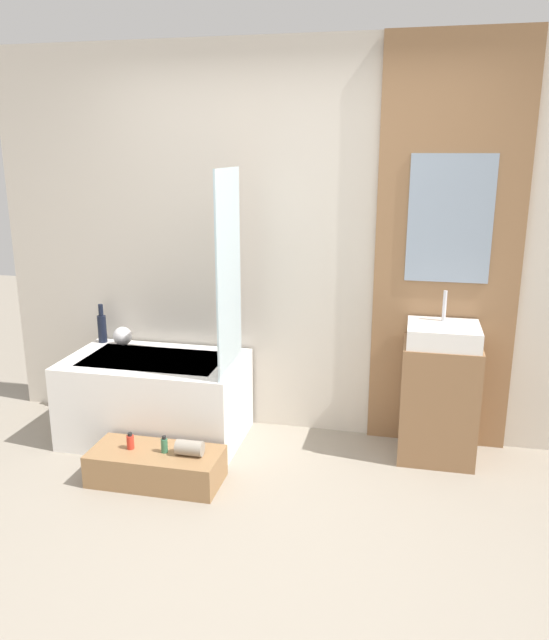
# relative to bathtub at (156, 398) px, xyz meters

# --- Properties ---
(ground_plane) EXTENTS (12.00, 12.00, 0.00)m
(ground_plane) POSITION_rel_bathtub_xyz_m (0.87, -1.18, -0.29)
(ground_plane) COLOR gray
(wall_tiled_back) EXTENTS (4.20, 0.06, 2.60)m
(wall_tiled_back) POSITION_rel_bathtub_xyz_m (0.87, 0.40, 1.01)
(wall_tiled_back) COLOR beige
(wall_tiled_back) RESTS_ON ground_plane
(wall_wood_accent) EXTENTS (0.90, 0.04, 2.60)m
(wall_wood_accent) POSITION_rel_bathtub_xyz_m (1.86, 0.35, 1.03)
(wall_wood_accent) COLOR #8E6642
(wall_wood_accent) RESTS_ON ground_plane
(bathtub) EXTENTS (1.18, 0.70, 0.57)m
(bathtub) POSITION_rel_bathtub_xyz_m (0.00, 0.00, 0.00)
(bathtub) COLOR white
(bathtub) RESTS_ON ground_plane
(glass_shower_screen) EXTENTS (0.01, 0.49, 1.25)m
(glass_shower_screen) POSITION_rel_bathtub_xyz_m (0.56, -0.09, 0.91)
(glass_shower_screen) COLOR silver
(glass_shower_screen) RESTS_ON bathtub
(wooden_step_bench) EXTENTS (0.78, 0.35, 0.20)m
(wooden_step_bench) POSITION_rel_bathtub_xyz_m (0.23, -0.56, -0.19)
(wooden_step_bench) COLOR #997047
(wooden_step_bench) RESTS_ON ground_plane
(vanity_cabinet) EXTENTS (0.47, 0.40, 0.76)m
(vanity_cabinet) POSITION_rel_bathtub_xyz_m (1.86, 0.13, 0.09)
(vanity_cabinet) COLOR #8E6642
(vanity_cabinet) RESTS_ON ground_plane
(sink) EXTENTS (0.44, 0.38, 0.31)m
(sink) POSITION_rel_bathtub_xyz_m (1.86, 0.13, 0.53)
(sink) COLOR white
(sink) RESTS_ON vanity_cabinet
(vase_tall_dark) EXTENTS (0.06, 0.06, 0.28)m
(vase_tall_dark) POSITION_rel_bathtub_xyz_m (-0.51, 0.27, 0.40)
(vase_tall_dark) COLOR black
(vase_tall_dark) RESTS_ON bathtub
(vase_round_light) EXTENTS (0.13, 0.13, 0.13)m
(vase_round_light) POSITION_rel_bathtub_xyz_m (-0.33, 0.24, 0.35)
(vase_round_light) COLOR white
(vase_round_light) RESTS_ON bathtub
(bottle_soap_primary) EXTENTS (0.04, 0.04, 0.10)m
(bottle_soap_primary) POSITION_rel_bathtub_xyz_m (0.07, -0.56, -0.04)
(bottle_soap_primary) COLOR red
(bottle_soap_primary) RESTS_ON wooden_step_bench
(bottle_soap_secondary) EXTENTS (0.04, 0.04, 0.10)m
(bottle_soap_secondary) POSITION_rel_bathtub_xyz_m (0.29, -0.56, -0.04)
(bottle_soap_secondary) COLOR #38704C
(bottle_soap_secondary) RESTS_ON wooden_step_bench
(towel_roll) EXTENTS (0.16, 0.09, 0.09)m
(towel_roll) POSITION_rel_bathtub_xyz_m (0.44, -0.56, -0.04)
(towel_roll) COLOR gray
(towel_roll) RESTS_ON wooden_step_bench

